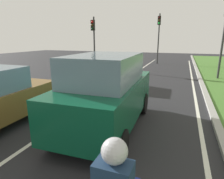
% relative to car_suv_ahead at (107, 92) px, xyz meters
% --- Properties ---
extents(ground_plane, '(60.00, 60.00, 0.00)m').
position_rel_car_suv_ahead_xyz_m(ground_plane, '(-0.83, 5.37, -1.17)').
color(ground_plane, '#262628').
extents(lane_line_center, '(0.12, 32.00, 0.01)m').
position_rel_car_suv_ahead_xyz_m(lane_line_center, '(-1.53, 5.37, -1.16)').
color(lane_line_center, silver).
rests_on(lane_line_center, ground).
extents(lane_line_right_edge, '(0.12, 32.00, 0.01)m').
position_rel_car_suv_ahead_xyz_m(lane_line_right_edge, '(2.77, 5.37, -1.16)').
color(lane_line_right_edge, silver).
rests_on(lane_line_right_edge, ground).
extents(curb_right, '(0.24, 48.00, 0.12)m').
position_rel_car_suv_ahead_xyz_m(curb_right, '(3.27, 5.37, -1.11)').
color(curb_right, '#9E9B93').
rests_on(curb_right, ground).
extents(car_suv_ahead, '(2.08, 4.55, 2.28)m').
position_rel_car_suv_ahead_xyz_m(car_suv_ahead, '(0.00, 0.00, 0.00)').
color(car_suv_ahead, '#0C472D').
rests_on(car_suv_ahead, ground).
extents(car_hatchback_far, '(1.79, 3.73, 1.78)m').
position_rel_car_suv_ahead_xyz_m(car_hatchback_far, '(-3.34, 5.98, -0.28)').
color(car_hatchback_far, navy).
rests_on(car_hatchback_far, ground).
extents(traffic_light_overhead_left, '(0.32, 0.50, 4.62)m').
position_rel_car_suv_ahead_xyz_m(traffic_light_overhead_left, '(-5.75, 11.17, 1.94)').
color(traffic_light_overhead_left, '#2D2D2D').
rests_on(traffic_light_overhead_left, ground).
extents(traffic_light_far_median, '(0.32, 0.50, 5.36)m').
position_rel_car_suv_ahead_xyz_m(traffic_light_far_median, '(-0.71, 17.01, 2.43)').
color(traffic_light_far_median, '#2D2D2D').
rests_on(traffic_light_far_median, ground).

